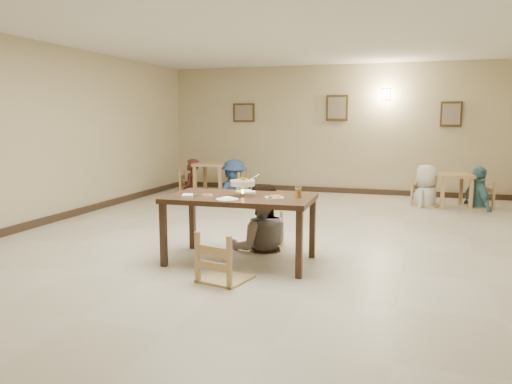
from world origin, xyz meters
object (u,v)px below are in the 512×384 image
(bg_table_right, at_px, (453,180))
(bg_diner_d, at_px, (480,166))
(bg_chair_lr, at_px, (234,173))
(bg_diner_a, at_px, (191,159))
(bg_chair_ll, at_px, (191,171))
(bg_diner_c, at_px, (428,165))
(bg_table_left, at_px, (212,169))
(bg_chair_rl, at_px, (427,180))
(bg_chair_rr, at_px, (479,183))
(drink_glass, at_px, (298,192))
(chair_far, at_px, (266,215))
(main_diner, at_px, (261,184))
(bg_diner_b, at_px, (234,159))
(main_table, at_px, (240,203))
(chair_near, at_px, (225,233))
(curry_warmer, at_px, (243,183))

(bg_table_right, relative_size, bg_diner_d, 0.49)
(bg_chair_lr, height_order, bg_diner_a, bg_diner_a)
(bg_table_right, xyz_separation_m, bg_chair_ll, (-5.75, 0.09, -0.01))
(bg_diner_c, bearing_deg, bg_table_left, -69.61)
(bg_chair_ll, bearing_deg, bg_chair_rl, -104.46)
(bg_chair_rl, bearing_deg, bg_chair_rr, -68.85)
(drink_glass, bearing_deg, chair_far, 129.48)
(bg_chair_lr, bearing_deg, bg_chair_rl, 95.92)
(main_diner, relative_size, bg_diner_c, 1.06)
(chair_far, bearing_deg, main_diner, -113.22)
(bg_diner_a, bearing_deg, main_diner, 23.44)
(bg_diner_b, bearing_deg, bg_diner_a, 100.49)
(main_table, xyz_separation_m, chair_far, (0.10, 0.81, -0.30))
(chair_near, relative_size, bg_table_left, 1.38)
(bg_table_right, bearing_deg, bg_diner_d, 3.01)
(bg_table_left, distance_m, bg_diner_b, 0.60)
(bg_diner_b, xyz_separation_m, bg_diner_c, (4.17, -0.04, -0.00))
(bg_table_right, distance_m, bg_chair_rr, 0.49)
(chair_far, relative_size, curry_warmer, 2.67)
(main_diner, height_order, bg_table_left, main_diner)
(bg_chair_lr, relative_size, bg_diner_a, 0.66)
(chair_far, xyz_separation_m, curry_warmer, (-0.07, -0.80, 0.54))
(curry_warmer, bearing_deg, bg_diner_a, 121.07)
(bg_table_right, xyz_separation_m, bg_chair_rl, (-0.49, -0.03, -0.01))
(curry_warmer, bearing_deg, bg_diner_b, 111.33)
(bg_diner_d, bearing_deg, bg_chair_rl, 72.05)
(bg_diner_a, bearing_deg, chair_far, 24.63)
(chair_far, bearing_deg, curry_warmer, -97.55)
(bg_table_right, height_order, bg_diner_a, bg_diner_a)
(bg_chair_ll, relative_size, bg_diner_a, 0.64)
(bg_chair_rl, bearing_deg, bg_chair_lr, 107.36)
(main_table, bearing_deg, chair_far, 81.62)
(curry_warmer, relative_size, drink_glass, 2.27)
(bg_chair_rl, bearing_deg, main_table, 173.27)
(bg_diner_a, bearing_deg, bg_chair_rl, 77.13)
(bg_table_left, relative_size, bg_chair_rl, 0.72)
(bg_diner_a, bearing_deg, bg_table_right, 77.53)
(bg_table_right, height_order, bg_diner_b, bg_diner_b)
(chair_far, height_order, curry_warmer, curry_warmer)
(chair_far, distance_m, bg_diner_b, 4.63)
(drink_glass, height_order, bg_table_right, drink_glass)
(bg_chair_ll, height_order, bg_chair_rr, bg_chair_ll)
(bg_chair_lr, xyz_separation_m, bg_diner_d, (5.14, 0.01, 0.30))
(drink_glass, bearing_deg, bg_table_left, 122.52)
(bg_chair_rr, relative_size, bg_diner_b, 0.59)
(curry_warmer, bearing_deg, main_table, -155.46)
(chair_far, relative_size, chair_near, 0.84)
(chair_far, distance_m, drink_glass, 1.06)
(bg_table_right, bearing_deg, bg_chair_rl, -176.53)
(main_table, distance_m, bg_diner_b, 5.32)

